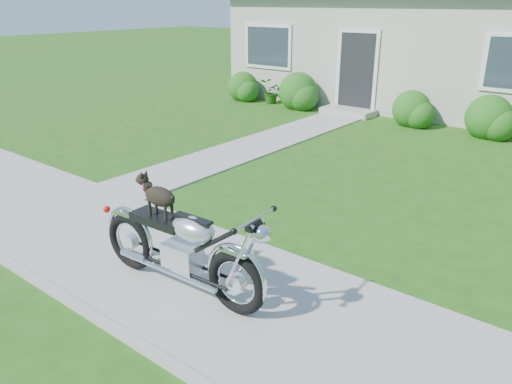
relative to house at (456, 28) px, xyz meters
The scene contains 8 objects.
ground 12.19m from the house, 89.99° to the right, with size 80.00×80.00×0.00m, color #235114.
sidewalk 12.18m from the house, 89.99° to the right, with size 24.00×2.20×0.04m, color #9E9B93.
walkway 7.47m from the house, 102.09° to the right, with size 1.20×8.00×0.03m, color #9E9B93.
house is the anchor object (origin of this frame).
shrub_row 3.90m from the house, 85.52° to the right, with size 10.46×1.18×1.18m.
potted_plant_left 5.63m from the house, 139.78° to the right, with size 0.62×0.54×0.69m, color #1F4F14.
potted_plant_right 4.33m from the house, 61.49° to the right, with size 0.36×0.36×0.64m, color #1B621D.
motorcycle_with_dog 12.46m from the house, 83.29° to the right, with size 2.22×0.60×1.20m.
Camera 1 is at (4.89, -3.36, 2.90)m, focal length 35.00 mm.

